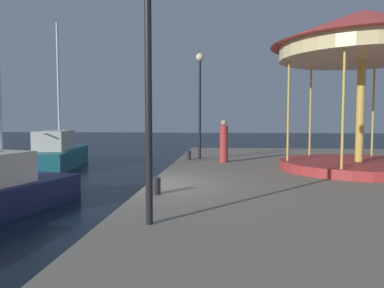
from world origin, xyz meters
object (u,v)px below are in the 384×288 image
carousel (362,51)px  person_mid_promenade (224,142)px  lamp_post_far_end (200,88)px  bollard_north (156,186)px  lamp_post_mid_promenade (148,33)px  bollard_center (188,155)px  sailboat_teal (56,154)px

carousel → person_mid_promenade: (-4.77, 1.86, -3.32)m
lamp_post_far_end → bollard_north: bearing=-93.5°
lamp_post_mid_promenade → bollard_north: lamp_post_mid_promenade is taller
bollard_center → person_mid_promenade: 1.88m
lamp_post_mid_promenade → person_mid_promenade: size_ratio=2.70×
sailboat_teal → bollard_center: size_ratio=19.51×
lamp_post_far_end → bollard_center: lamp_post_far_end is taller
lamp_post_mid_promenade → bollard_center: (-0.38, 10.01, -3.01)m
lamp_post_mid_promenade → lamp_post_far_end: 10.38m
lamp_post_mid_promenade → lamp_post_far_end: bearing=89.4°
sailboat_teal → person_mid_promenade: 9.64m
lamp_post_far_end → bollard_center: 3.04m
sailboat_teal → carousel: 15.32m
carousel → lamp_post_mid_promenade: 9.49m
bollard_north → person_mid_promenade: size_ratio=0.23×
lamp_post_far_end → bollard_north: 8.46m
lamp_post_mid_promenade → person_mid_promenade: lamp_post_mid_promenade is taller
lamp_post_mid_promenade → lamp_post_far_end: lamp_post_mid_promenade is taller
person_mid_promenade → sailboat_teal: bearing=158.6°
carousel → bollard_north: bearing=-142.7°
bollard_north → lamp_post_mid_promenade: bearing=-81.4°
carousel → person_mid_promenade: size_ratio=3.55×
sailboat_teal → lamp_post_far_end: (7.86, -2.30, 3.23)m
sailboat_teal → carousel: size_ratio=1.25×
bollard_center → lamp_post_mid_promenade: bearing=-87.8°
sailboat_teal → bollard_north: sailboat_teal is taller
person_mid_promenade → carousel: bearing=-21.3°
bollard_center → lamp_post_far_end: bearing=37.5°
sailboat_teal → lamp_post_far_end: bearing=-16.3°
bollard_north → bollard_center: bearing=90.0°
sailboat_teal → lamp_post_far_end: size_ratio=1.66×
carousel → lamp_post_far_end: 6.68m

